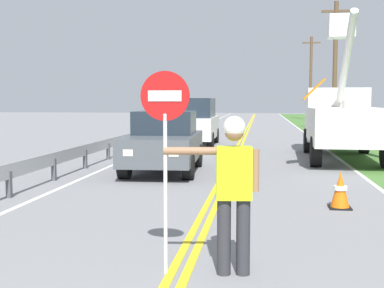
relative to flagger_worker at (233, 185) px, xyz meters
name	(u,v)px	position (x,y,z in m)	size (l,w,h in m)	color
centerline_yellow_left	(237,148)	(-0.70, 15.78, -1.04)	(0.11, 110.00, 0.01)	yellow
centerline_yellow_right	(241,148)	(-0.52, 15.78, -1.04)	(0.11, 110.00, 0.01)	yellow
edge_line_right	(326,149)	(2.99, 15.78, -1.04)	(0.12, 110.00, 0.01)	silver
edge_line_left	(155,147)	(-4.21, 15.78, -1.04)	(0.12, 110.00, 0.01)	silver
flagger_worker	(233,185)	(0.00, 0.00, 0.00)	(1.08, 0.28, 1.83)	#2D2D33
stop_sign_paddle	(165,126)	(-0.76, -0.09, 0.66)	(0.56, 0.04, 2.33)	silver
utility_bucket_truck	(342,118)	(3.08, 12.37, 0.35)	(2.88, 6.88, 5.03)	white
oncoming_sedan_nearest	(164,142)	(-2.37, 8.16, -0.21)	(2.04, 4.17, 1.70)	#4C5156
oncoming_suv_second	(195,122)	(-2.62, 16.74, 0.01)	(1.96, 4.63, 2.10)	silver
utility_pole_mid	(335,64)	(4.91, 27.56, 3.23)	(1.80, 0.28, 8.18)	brown
utility_pole_far	(311,77)	(5.34, 47.93, 3.38)	(1.80, 0.28, 8.48)	brown
traffic_cone_lead	(340,190)	(1.78, 3.86, -0.71)	(0.40, 0.40, 0.70)	orange
guardrail_left_shoulder	(118,142)	(-4.81, 12.00, -0.53)	(0.10, 32.00, 0.71)	#9EA0A3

